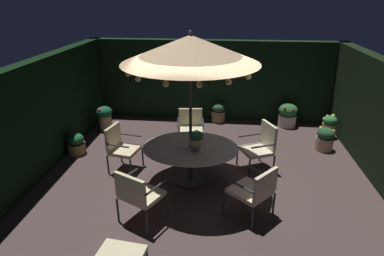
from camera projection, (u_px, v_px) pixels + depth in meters
name	position (u px, v px, depth m)	size (l,w,h in m)	color
ground_plane	(205.00, 178.00, 6.63)	(7.20, 7.29, 0.02)	#443532
hedge_backdrop_rear	(214.00, 80.00, 9.38)	(7.20, 0.30, 2.29)	black
hedge_backdrop_left	(35.00, 119.00, 6.51)	(0.30, 7.29, 2.29)	black
patio_dining_table	(191.00, 152.00, 6.29)	(1.86, 1.55, 0.75)	#2F3034
patio_umbrella	(190.00, 49.00, 5.53)	(2.43, 2.43, 2.92)	#2D312B
centerpiece_planter	(196.00, 139.00, 6.01)	(0.27, 0.27, 0.41)	tan
patio_chair_north	(138.00, 193.00, 5.12)	(0.83, 0.79, 0.96)	#312D2B
patio_chair_northeast	(255.00, 189.00, 5.29)	(0.88, 0.88, 0.93)	#293133
patio_chair_east	(261.00, 145.00, 6.78)	(0.79, 0.78, 1.01)	#32292F
patio_chair_southeast	(190.00, 126.00, 7.75)	(0.69, 0.68, 0.93)	#2B2930
patio_chair_south	(120.00, 145.00, 6.75)	(0.66, 0.68, 0.98)	#293031
ottoman_footrest	(121.00, 255.00, 4.18)	(0.64, 0.46, 0.43)	#2E2B31
potted_plant_left_far	(218.00, 112.00, 9.39)	(0.41, 0.41, 0.57)	#866E4E
potted_plant_back_center	(325.00, 139.00, 7.71)	(0.41, 0.40, 0.56)	tan
potted_plant_front_corner	(288.00, 115.00, 9.06)	(0.52, 0.52, 0.65)	beige
potted_plant_left_near	(76.00, 144.00, 7.53)	(0.41, 0.41, 0.50)	olive
potted_plant_back_left	(105.00, 117.00, 8.77)	(0.42, 0.42, 0.68)	tan
potted_plant_back_right	(329.00, 126.00, 8.37)	(0.36, 0.35, 0.60)	tan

